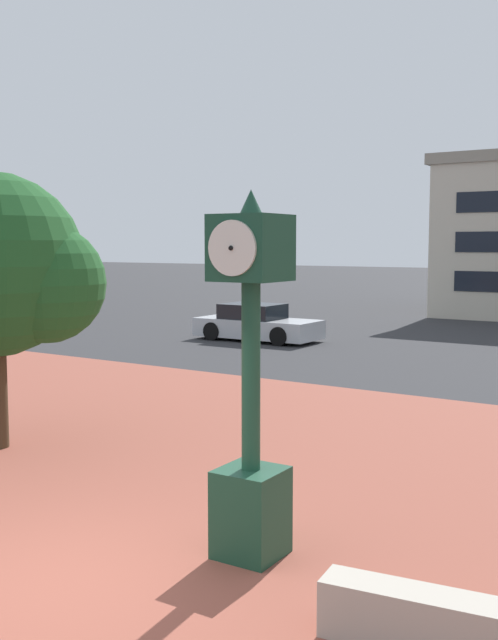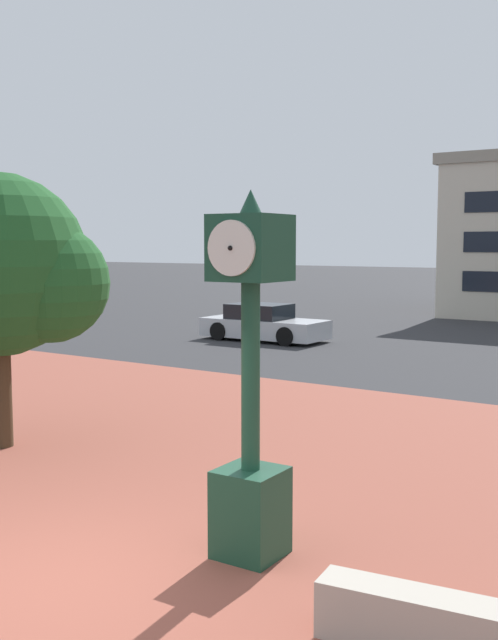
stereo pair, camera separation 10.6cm
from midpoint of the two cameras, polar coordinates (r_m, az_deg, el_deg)
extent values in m
plane|color=#2D2D30|center=(8.11, -14.87, -18.91)|extent=(200.00, 200.00, 0.00)
cube|color=brown|center=(10.56, -0.46, -12.79)|extent=(44.00, 14.90, 0.01)
cube|color=#19422D|center=(8.37, -0.23, -14.38)|extent=(0.68, 0.68, 0.96)
cylinder|color=#19422D|center=(7.98, -0.23, -4.29)|extent=(0.20, 0.20, 2.02)
cube|color=#19422D|center=(7.85, -0.24, 5.49)|extent=(0.71, 0.71, 0.69)
cylinder|color=silver|center=(8.16, 1.12, 5.50)|extent=(0.56, 0.04, 0.56)
sphere|color=black|center=(8.18, 1.19, 5.50)|extent=(0.05, 0.05, 0.05)
cylinder|color=silver|center=(7.55, -1.70, 5.47)|extent=(0.56, 0.04, 0.56)
sphere|color=black|center=(7.54, -1.79, 5.47)|extent=(0.05, 0.05, 0.05)
cone|color=#19422D|center=(7.87, -0.24, 8.95)|extent=(0.24, 0.24, 0.26)
sphere|color=#1E5123|center=(12.66, -15.41, 2.70)|extent=(1.96, 1.96, 1.96)
cube|color=#B7BABF|center=(26.36, 0.56, -0.60)|extent=(4.41, 1.85, 0.64)
cube|color=black|center=(26.42, 0.16, 0.63)|extent=(2.03, 1.58, 0.56)
cylinder|color=black|center=(26.41, 4.05, -0.87)|extent=(0.64, 0.22, 0.64)
cylinder|color=black|center=(24.95, 2.18, -1.25)|extent=(0.64, 0.22, 0.64)
cylinder|color=black|center=(27.81, -0.89, -0.52)|extent=(0.64, 0.22, 0.64)
cylinder|color=black|center=(26.43, -2.92, -0.86)|extent=(0.64, 0.22, 0.64)
camera|label=1|loc=(0.05, -90.37, -0.04)|focal=42.23mm
camera|label=2|loc=(0.05, 89.63, 0.04)|focal=42.23mm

